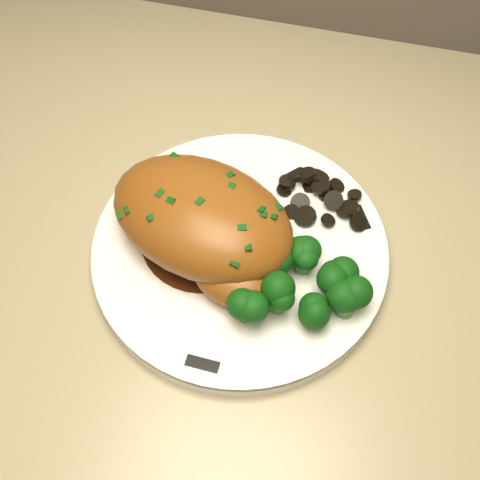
% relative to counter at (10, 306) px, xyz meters
% --- Properties ---
extents(counter, '(1.87, 0.64, 0.93)m').
position_rel_counter_xyz_m(counter, '(0.00, 0.00, 0.00)').
color(counter, brown).
rests_on(counter, ground).
extents(plate, '(0.29, 0.29, 0.02)m').
position_rel_counter_xyz_m(plate, '(0.40, -0.04, 0.41)').
color(plate, white).
rests_on(plate, counter).
extents(rim_accent_0, '(0.02, 0.03, 0.00)m').
position_rel_counter_xyz_m(rim_accent_0, '(0.51, 0.02, 0.42)').
color(rim_accent_0, black).
rests_on(rim_accent_0, plate).
extents(rim_accent_1, '(0.02, 0.03, 0.00)m').
position_rel_counter_xyz_m(rim_accent_1, '(0.30, 0.02, 0.42)').
color(rim_accent_1, black).
rests_on(rim_accent_1, plate).
extents(rim_accent_2, '(0.03, 0.01, 0.00)m').
position_rel_counter_xyz_m(rim_accent_2, '(0.40, -0.16, 0.42)').
color(rim_accent_2, black).
rests_on(rim_accent_2, plate).
extents(gravy_pool, '(0.12, 0.12, 0.00)m').
position_rel_counter_xyz_m(gravy_pool, '(0.37, -0.04, 0.42)').
color(gravy_pool, '#351709').
rests_on(gravy_pool, plate).
extents(chicken_breast, '(0.20, 0.17, 0.07)m').
position_rel_counter_xyz_m(chicken_breast, '(0.37, -0.05, 0.45)').
color(chicken_breast, brown).
rests_on(chicken_breast, plate).
extents(mushroom_pile, '(0.09, 0.06, 0.02)m').
position_rel_counter_xyz_m(mushroom_pile, '(0.47, 0.02, 0.42)').
color(mushroom_pile, black).
rests_on(mushroom_pile, plate).
extents(broccoli_florets, '(0.11, 0.08, 0.04)m').
position_rel_counter_xyz_m(broccoli_florets, '(0.47, -0.08, 0.44)').
color(broccoli_florets, '#437D35').
rests_on(broccoli_florets, plate).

